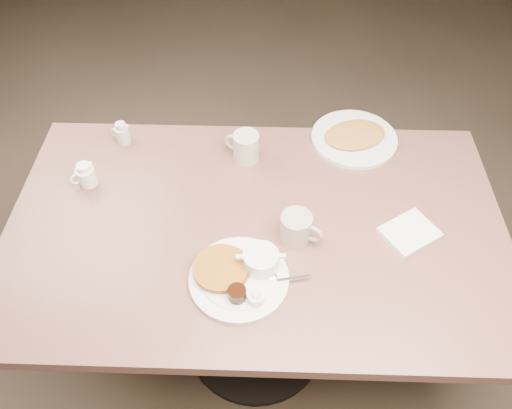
{
  "coord_description": "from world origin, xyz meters",
  "views": [
    {
      "loc": [
        0.03,
        -0.93,
        1.92
      ],
      "look_at": [
        0.0,
        0.02,
        0.82
      ],
      "focal_mm": 35.08,
      "sensor_mm": 36.0,
      "label": 1
    }
  ],
  "objects_px": {
    "coffee_mug_near": "(297,228)",
    "hash_plate": "(354,137)",
    "diner_table": "(256,257)",
    "creamer_right": "(122,133)",
    "creamer_left": "(86,175)",
    "main_plate": "(241,273)",
    "coffee_mug_far": "(245,147)"
  },
  "relations": [
    {
      "from": "diner_table",
      "to": "creamer_left",
      "type": "relative_size",
      "value": 18.16
    },
    {
      "from": "creamer_left",
      "to": "hash_plate",
      "type": "xyz_separation_m",
      "value": [
        0.88,
        0.23,
        -0.02
      ]
    },
    {
      "from": "creamer_right",
      "to": "coffee_mug_far",
      "type": "bearing_deg",
      "value": -9.11
    },
    {
      "from": "coffee_mug_far",
      "to": "hash_plate",
      "type": "height_order",
      "value": "coffee_mug_far"
    },
    {
      "from": "hash_plate",
      "to": "coffee_mug_near",
      "type": "bearing_deg",
      "value": -116.01
    },
    {
      "from": "diner_table",
      "to": "hash_plate",
      "type": "xyz_separation_m",
      "value": [
        0.33,
        0.39,
        0.18
      ]
    },
    {
      "from": "creamer_right",
      "to": "coffee_mug_near",
      "type": "bearing_deg",
      "value": -34.23
    },
    {
      "from": "creamer_left",
      "to": "hash_plate",
      "type": "distance_m",
      "value": 0.91
    },
    {
      "from": "main_plate",
      "to": "coffee_mug_near",
      "type": "xyz_separation_m",
      "value": [
        0.15,
        0.14,
        0.02
      ]
    },
    {
      "from": "diner_table",
      "to": "main_plate",
      "type": "xyz_separation_m",
      "value": [
        -0.04,
        -0.19,
        0.19
      ]
    },
    {
      "from": "coffee_mug_near",
      "to": "hash_plate",
      "type": "distance_m",
      "value": 0.48
    },
    {
      "from": "creamer_right",
      "to": "creamer_left",
      "type": "bearing_deg",
      "value": -110.35
    },
    {
      "from": "creamer_right",
      "to": "hash_plate",
      "type": "bearing_deg",
      "value": 2.31
    },
    {
      "from": "main_plate",
      "to": "creamer_right",
      "type": "relative_size",
      "value": 4.28
    },
    {
      "from": "main_plate",
      "to": "creamer_right",
      "type": "distance_m",
      "value": 0.7
    },
    {
      "from": "coffee_mug_near",
      "to": "coffee_mug_far",
      "type": "bearing_deg",
      "value": 116.13
    },
    {
      "from": "coffee_mug_near",
      "to": "creamer_right",
      "type": "relative_size",
      "value": 1.73
    },
    {
      "from": "hash_plate",
      "to": "coffee_mug_far",
      "type": "bearing_deg",
      "value": -164.95
    },
    {
      "from": "diner_table",
      "to": "creamer_right",
      "type": "xyz_separation_m",
      "value": [
        -0.47,
        0.36,
        0.21
      ]
    },
    {
      "from": "diner_table",
      "to": "main_plate",
      "type": "height_order",
      "value": "main_plate"
    },
    {
      "from": "main_plate",
      "to": "coffee_mug_near",
      "type": "height_order",
      "value": "coffee_mug_near"
    },
    {
      "from": "creamer_left",
      "to": "hash_plate",
      "type": "relative_size",
      "value": 0.21
    },
    {
      "from": "diner_table",
      "to": "hash_plate",
      "type": "height_order",
      "value": "hash_plate"
    },
    {
      "from": "diner_table",
      "to": "coffee_mug_near",
      "type": "xyz_separation_m",
      "value": [
        0.12,
        -0.04,
        0.22
      ]
    },
    {
      "from": "diner_table",
      "to": "hash_plate",
      "type": "relative_size",
      "value": 3.89
    },
    {
      "from": "main_plate",
      "to": "hash_plate",
      "type": "xyz_separation_m",
      "value": [
        0.37,
        0.58,
        -0.01
      ]
    },
    {
      "from": "coffee_mug_near",
      "to": "main_plate",
      "type": "bearing_deg",
      "value": -137.3
    },
    {
      "from": "diner_table",
      "to": "hash_plate",
      "type": "distance_m",
      "value": 0.54
    },
    {
      "from": "coffee_mug_far",
      "to": "creamer_left",
      "type": "xyz_separation_m",
      "value": [
        -0.5,
        -0.13,
        -0.01
      ]
    },
    {
      "from": "creamer_left",
      "to": "diner_table",
      "type": "bearing_deg",
      "value": -15.97
    },
    {
      "from": "coffee_mug_far",
      "to": "main_plate",
      "type": "bearing_deg",
      "value": -88.96
    },
    {
      "from": "coffee_mug_near",
      "to": "diner_table",
      "type": "bearing_deg",
      "value": 159.85
    }
  ]
}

